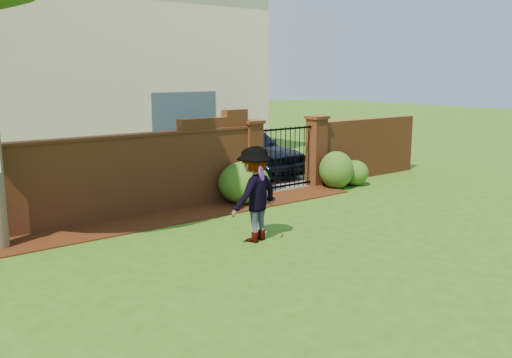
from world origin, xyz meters
TOP-DOWN VIEW (x-y plane):
  - ground at (0.00, 0.00)m, footprint 80.00×80.00m
  - mulch_bed at (-0.95, 3.34)m, footprint 11.10×1.08m
  - brick_wall at (-2.01, 4.00)m, footprint 8.70×0.31m
  - brick_wall_return at (6.60, 4.00)m, footprint 4.00×0.25m
  - pillar_left at (2.40, 4.00)m, footprint 0.50×0.50m
  - pillar_right at (4.60, 4.00)m, footprint 0.50×0.50m
  - iron_gate at (3.50, 4.00)m, footprint 1.78×0.03m
  - driveway at (3.50, 8.00)m, footprint 3.20×8.00m
  - house at (1.00, 12.00)m, footprint 12.40×6.40m
  - car at (4.15, 6.40)m, footprint 1.94×4.42m
  - shrub_left at (1.79, 3.49)m, footprint 1.21×1.21m
  - shrub_middle at (4.73, 3.37)m, footprint 0.90×0.90m
  - shrub_right at (5.41, 3.35)m, footprint 0.77×0.77m
  - man at (0.21, 1.01)m, footprint 1.24×0.88m
  - frisbee_purple at (0.04, 0.64)m, footprint 0.24×0.21m
  - frisbee_green at (0.48, 1.12)m, footprint 0.27×0.17m

SIDE VIEW (x-z plane):
  - ground at x=0.00m, z-range -0.01..0.00m
  - driveway at x=3.50m, z-range 0.00..0.01m
  - mulch_bed at x=-0.95m, z-range 0.00..0.03m
  - shrub_right at x=5.41m, z-range 0.00..0.69m
  - shrub_left at x=1.79m, z-range 0.00..0.99m
  - shrub_middle at x=4.73m, z-range 0.00..0.99m
  - car at x=4.15m, z-range 0.00..1.48m
  - brick_wall_return at x=6.60m, z-range 0.00..1.70m
  - iron_gate at x=3.50m, z-range 0.05..1.65m
  - man at x=0.21m, z-range 0.00..1.73m
  - brick_wall at x=-2.01m, z-range -0.15..2.01m
  - pillar_left at x=2.40m, z-range 0.02..1.90m
  - pillar_right at x=4.60m, z-range 0.02..1.90m
  - frisbee_green at x=0.48m, z-range 0.85..1.11m
  - frisbee_purple at x=0.04m, z-range 1.20..1.44m
  - house at x=1.00m, z-range 0.01..6.31m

